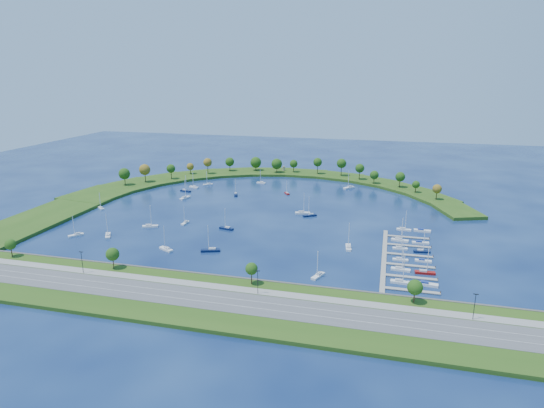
% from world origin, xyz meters
% --- Properties ---
extents(ground, '(700.00, 700.00, 0.00)m').
position_xyz_m(ground, '(0.00, 0.00, 0.00)').
color(ground, '#071641').
rests_on(ground, ground).
extents(south_shoreline, '(420.00, 43.10, 11.60)m').
position_xyz_m(south_shoreline, '(0.03, -122.88, 1.00)').
color(south_shoreline, '#294C14').
rests_on(south_shoreline, ground).
extents(breakwater, '(286.74, 247.64, 2.00)m').
position_xyz_m(breakwater, '(-46.33, 48.72, 0.99)').
color(breakwater, '#294C14').
rests_on(breakwater, ground).
extents(breakwater_trees, '(239.43, 88.23, 14.79)m').
position_xyz_m(breakwater_trees, '(-23.56, 89.01, 10.50)').
color(breakwater_trees, '#382314').
rests_on(breakwater_trees, breakwater).
extents(harbor_tower, '(2.60, 2.60, 4.06)m').
position_xyz_m(harbor_tower, '(-13.76, 120.26, 4.08)').
color(harbor_tower, gray).
rests_on(harbor_tower, breakwater).
extents(dock_system, '(24.28, 82.00, 1.60)m').
position_xyz_m(dock_system, '(85.30, -61.00, 0.35)').
color(dock_system, gray).
rests_on(dock_system, ground).
extents(moored_boat_0, '(5.16, 8.68, 12.34)m').
position_xyz_m(moored_boat_0, '(-30.10, 34.59, 0.92)').
color(moored_boat_0, '#09153A').
rests_on(moored_boat_0, ground).
extents(moored_boat_1, '(3.80, 9.42, 13.46)m').
position_xyz_m(moored_boat_1, '(60.01, -52.21, 0.95)').
color(moored_boat_1, white).
rests_on(moored_boat_1, ground).
extents(moored_boat_2, '(5.28, 6.74, 9.99)m').
position_xyz_m(moored_boat_2, '(5.49, 47.55, 0.86)').
color(moored_boat_2, maroon).
rests_on(moored_boat_2, ground).
extents(moored_boat_3, '(8.56, 6.79, 12.73)m').
position_xyz_m(moored_boat_3, '(31.44, -2.74, 0.93)').
color(moored_boat_3, '#09153A').
rests_on(moored_boat_3, ground).
extents(moored_boat_4, '(6.72, 8.89, 13.05)m').
position_xyz_m(moored_boat_4, '(-69.36, -67.05, 0.94)').
color(moored_boat_4, white).
rests_on(moored_boat_4, ground).
extents(moored_boat_5, '(6.72, 7.59, 11.69)m').
position_xyz_m(moored_boat_5, '(-86.99, -70.44, 0.90)').
color(moored_boat_5, white).
rests_on(moored_boat_5, ground).
extents(moored_boat_6, '(7.85, 3.52, 11.14)m').
position_xyz_m(moored_boat_6, '(-22.15, 75.49, 0.88)').
color(moored_boat_6, white).
rests_on(moored_boat_6, ground).
extents(moored_boat_7, '(9.92, 5.40, 14.05)m').
position_xyz_m(moored_boat_7, '(-6.69, -73.50, 0.97)').
color(moored_boat_7, '#09153A').
rests_on(moored_boat_7, ground).
extents(moored_boat_8, '(2.48, 7.36, 10.66)m').
position_xyz_m(moored_boat_8, '(-37.91, -35.70, 0.87)').
color(moored_boat_8, white).
rests_on(moored_boat_8, ground).
extents(moored_boat_9, '(8.28, 9.11, 14.17)m').
position_xyz_m(moored_boat_9, '(48.38, 76.18, 0.98)').
color(moored_boat_9, white).
rests_on(moored_boat_9, ground).
extents(moored_boat_10, '(9.26, 5.69, 13.19)m').
position_xyz_m(moored_boat_10, '(-54.92, -46.76, 0.94)').
color(moored_boat_10, white).
rests_on(moored_boat_10, ground).
extents(moored_boat_11, '(5.27, 8.67, 12.34)m').
position_xyz_m(moored_boat_11, '(50.32, -89.92, 0.92)').
color(moored_boat_11, white).
rests_on(moored_boat_11, ground).
extents(moored_boat_12, '(6.97, 6.31, 10.83)m').
position_xyz_m(moored_boat_12, '(-104.95, -20.78, 0.87)').
color(moored_boat_12, white).
rests_on(moored_boat_12, ground).
extents(moored_boat_13, '(9.82, 4.88, 13.90)m').
position_xyz_m(moored_boat_13, '(26.01, 1.26, 0.97)').
color(moored_boat_13, white).
rests_on(moored_boat_13, ground).
extents(moored_boat_14, '(7.48, 6.01, 11.15)m').
position_xyz_m(moored_boat_14, '(-61.81, 59.18, 0.88)').
color(moored_boat_14, white).
rests_on(moored_boat_14, ground).
extents(moored_boat_15, '(4.74, 9.69, 13.72)m').
position_xyz_m(moored_boat_15, '(-62.07, 16.50, 0.96)').
color(moored_boat_15, white).
rests_on(moored_boat_15, ground).
extents(moored_boat_16, '(8.76, 5.21, 12.45)m').
position_xyz_m(moored_boat_16, '(-68.89, 48.07, 0.92)').
color(moored_boat_16, white).
rests_on(moored_boat_16, ground).
extents(moored_boat_17, '(8.93, 4.59, 12.64)m').
position_xyz_m(moored_boat_17, '(-70.29, 35.50, 0.93)').
color(moored_boat_17, '#09153A').
rests_on(moored_boat_17, ground).
extents(moored_boat_18, '(8.76, 6.06, 12.64)m').
position_xyz_m(moored_boat_18, '(-29.16, -77.50, 0.93)').
color(moored_boat_18, white).
rests_on(moored_boat_18, ground).
extents(moored_boat_19, '(8.81, 4.25, 12.48)m').
position_xyz_m(moored_boat_19, '(-10.59, -39.27, 0.92)').
color(moored_boat_19, '#09153A').
rests_on(moored_boat_19, ground).
extents(docked_boat_0, '(8.92, 2.90, 12.95)m').
position_xyz_m(docked_boat_0, '(85.51, -87.45, 0.93)').
color(docked_boat_0, white).
rests_on(docked_boat_0, ground).
extents(docked_boat_1, '(9.45, 3.47, 1.89)m').
position_xyz_m(docked_boat_1, '(95.97, -86.96, 0.69)').
color(docked_boat_1, white).
rests_on(docked_boat_1, ground).
extents(docked_boat_2, '(8.76, 3.17, 12.61)m').
position_xyz_m(docked_boat_2, '(85.51, -73.82, 0.92)').
color(docked_boat_2, white).
rests_on(docked_boat_2, ground).
extents(docked_boat_3, '(8.97, 2.93, 13.01)m').
position_xyz_m(docked_boat_3, '(96.01, -74.63, 0.94)').
color(docked_boat_3, maroon).
rests_on(docked_boat_3, ground).
extents(docked_boat_4, '(7.34, 2.23, 10.71)m').
position_xyz_m(docked_boat_4, '(85.54, -61.94, 0.87)').
color(docked_boat_4, white).
rests_on(docked_boat_4, ground).
extents(docked_boat_5, '(7.73, 2.58, 1.55)m').
position_xyz_m(docked_boat_5, '(95.99, -60.70, 0.57)').
color(docked_boat_5, white).
rests_on(docked_boat_5, ground).
extents(docked_boat_6, '(7.49, 2.44, 10.87)m').
position_xyz_m(docked_boat_6, '(85.53, -46.83, 0.88)').
color(docked_boat_6, white).
rests_on(docked_boat_6, ground).
extents(docked_boat_7, '(8.26, 3.37, 11.79)m').
position_xyz_m(docked_boat_7, '(96.02, -48.34, 0.90)').
color(docked_boat_7, '#09153A').
rests_on(docked_boat_7, ground).
extents(docked_boat_8, '(9.22, 3.76, 13.16)m').
position_xyz_m(docked_boat_8, '(85.51, -34.70, 0.94)').
color(docked_boat_8, white).
rests_on(docked_boat_8, ground).
extents(docked_boat_9, '(8.75, 3.27, 1.74)m').
position_xyz_m(docked_boat_9, '(95.98, -35.94, 0.64)').
color(docked_boat_9, white).
rests_on(docked_boat_9, ground).
extents(docked_boat_10, '(8.19, 2.73, 11.87)m').
position_xyz_m(docked_boat_10, '(87.92, -16.05, 0.90)').
color(docked_boat_10, white).
rests_on(docked_boat_10, ground).
extents(docked_boat_11, '(9.37, 3.12, 1.88)m').
position_xyz_m(docked_boat_11, '(97.86, -15.62, 0.69)').
color(docked_boat_11, white).
rests_on(docked_boat_11, ground).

